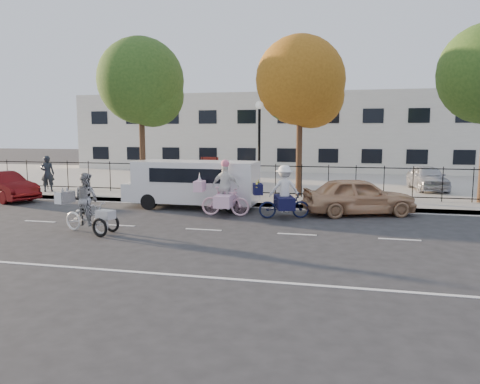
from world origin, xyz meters
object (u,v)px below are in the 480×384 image
(pedestrian, at_px, (47,174))
(zebra_trike, at_px, (87,209))
(lamppost, at_px, (259,132))
(gold_sedan, at_px, (359,196))
(lot_car_d, at_px, (428,178))
(lot_car_c, at_px, (230,173))
(bull_bike, at_px, (283,197))
(red_sedan, at_px, (2,186))
(white_van, at_px, (194,182))
(unicorn_bike, at_px, (224,195))
(lot_car_b, at_px, (184,176))

(pedestrian, bearing_deg, zebra_trike, 106.71)
(lamppost, height_order, gold_sedan, lamppost)
(lamppost, xyz_separation_m, lot_car_d, (7.92, 4.51, -2.33))
(lot_car_c, distance_m, lot_car_d, 10.43)
(zebra_trike, relative_size, lot_car_d, 0.59)
(bull_bike, bearing_deg, gold_sedan, -80.13)
(red_sedan, bearing_deg, white_van, -69.78)
(white_van, xyz_separation_m, red_sedan, (-9.18, -0.01, -0.41))
(zebra_trike, bearing_deg, lot_car_d, -28.71)
(unicorn_bike, relative_size, lot_car_c, 0.52)
(lamppost, distance_m, red_sedan, 11.95)
(white_van, bearing_deg, pedestrian, 165.66)
(unicorn_bike, distance_m, gold_sedan, 5.07)
(unicorn_bike, bearing_deg, white_van, 46.61)
(zebra_trike, bearing_deg, unicorn_bike, -27.77)
(unicorn_bike, xyz_separation_m, white_van, (-1.67, 1.43, 0.29))
(zebra_trike, relative_size, red_sedan, 0.55)
(zebra_trike, height_order, unicorn_bike, unicorn_bike)
(white_van, distance_m, lot_car_b, 6.32)
(lamppost, height_order, zebra_trike, lamppost)
(pedestrian, distance_m, lot_car_d, 19.21)
(red_sedan, bearing_deg, lamppost, -55.95)
(white_van, distance_m, red_sedan, 9.19)
(unicorn_bike, relative_size, red_sedan, 0.53)
(lot_car_d, bearing_deg, pedestrian, -171.44)
(red_sedan, xyz_separation_m, lot_car_c, (8.84, 7.29, 0.16))
(bull_bike, bearing_deg, white_van, 53.34)
(white_van, distance_m, lot_car_c, 7.29)
(pedestrian, bearing_deg, lot_car_b, -174.55)
(gold_sedan, bearing_deg, lamppost, 38.12)
(lamppost, distance_m, white_van, 4.09)
(bull_bike, relative_size, white_van, 0.39)
(white_van, bearing_deg, lamppost, 52.94)
(lamppost, distance_m, unicorn_bike, 4.86)
(bull_bike, distance_m, lot_car_d, 10.69)
(red_sedan, distance_m, lot_car_c, 11.46)
(lot_car_c, bearing_deg, lot_car_d, 12.32)
(zebra_trike, xyz_separation_m, bull_bike, (5.64, 3.78, 0.05))
(red_sedan, bearing_deg, lot_car_c, -30.31)
(lamppost, xyz_separation_m, lot_car_c, (-2.52, 4.48, -2.29))
(bull_bike, relative_size, lot_car_d, 0.58)
(bull_bike, distance_m, red_sedan, 13.14)
(unicorn_bike, bearing_deg, zebra_trike, 134.68)
(red_sedan, distance_m, gold_sedan, 15.73)
(bull_bike, xyz_separation_m, gold_sedan, (2.67, 1.35, -0.06))
(zebra_trike, relative_size, bull_bike, 1.02)
(lot_car_b, xyz_separation_m, lot_car_c, (2.18, 1.50, 0.08))
(red_sedan, xyz_separation_m, lot_car_b, (6.65, 5.79, 0.08))
(gold_sedan, distance_m, pedestrian, 15.18)
(zebra_trike, distance_m, lot_car_b, 10.98)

